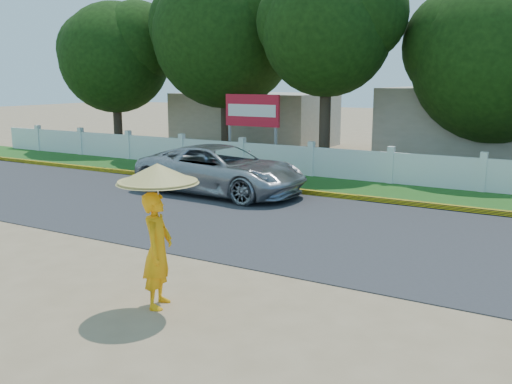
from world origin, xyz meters
TOP-DOWN VIEW (x-y plane):
  - ground at (0.00, 0.00)m, footprint 120.00×120.00m
  - road at (0.00, 4.50)m, footprint 60.00×7.00m
  - grass_verge at (0.00, 9.75)m, footprint 60.00×3.50m
  - curb at (0.00, 8.05)m, footprint 40.00×0.18m
  - fence at (0.00, 11.20)m, footprint 40.00×0.10m
  - building_near at (3.00, 18.00)m, footprint 10.00×6.00m
  - building_far at (-10.00, 19.00)m, footprint 8.00×5.00m
  - vehicle at (-4.08, 6.82)m, footprint 5.60×2.74m
  - monk_with_parasol at (0.11, -1.23)m, footprint 1.28×1.28m
  - billboard at (-6.20, 12.30)m, footprint 2.50×0.13m
  - tree_row at (1.15, 14.17)m, footprint 35.03×7.91m

SIDE VIEW (x-z plane):
  - ground at x=0.00m, z-range 0.00..0.00m
  - road at x=0.00m, z-range 0.00..0.02m
  - grass_verge at x=0.00m, z-range 0.00..0.03m
  - curb at x=0.00m, z-range 0.00..0.16m
  - fence at x=0.00m, z-range 0.00..1.10m
  - vehicle at x=-4.08m, z-range 0.00..1.53m
  - building_far at x=-10.00m, z-range 0.00..2.80m
  - monk_with_parasol at x=0.11m, z-range 0.35..2.67m
  - building_near at x=3.00m, z-range 0.00..3.20m
  - billboard at x=-6.20m, z-range 0.67..3.62m
  - tree_row at x=1.15m, z-range 0.42..9.87m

